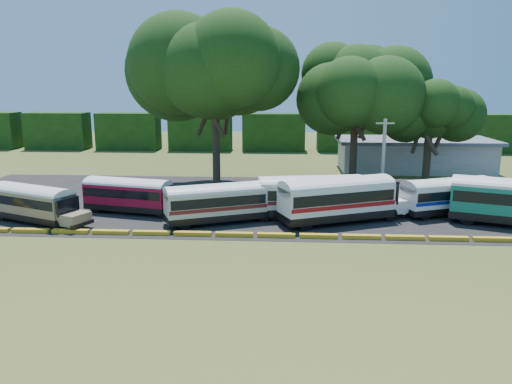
# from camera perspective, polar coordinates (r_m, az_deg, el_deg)

# --- Properties ---
(ground) EXTENTS (160.00, 160.00, 0.00)m
(ground) POSITION_cam_1_polar(r_m,az_deg,el_deg) (34.74, -0.20, -5.65)
(ground) COLOR #314316
(ground) RESTS_ON ground
(asphalt_strip) EXTENTS (64.00, 24.00, 0.02)m
(asphalt_strip) POSITION_cam_1_polar(r_m,az_deg,el_deg) (46.25, 2.02, -1.08)
(asphalt_strip) COLOR black
(asphalt_strip) RESTS_ON ground
(curb) EXTENTS (53.70, 0.45, 0.30)m
(curb) POSITION_cam_1_polar(r_m,az_deg,el_deg) (35.65, -0.10, -4.92)
(curb) COLOR gold
(curb) RESTS_ON ground
(terminal_building) EXTENTS (19.00, 9.00, 4.00)m
(terminal_building) POSITION_cam_1_polar(r_m,az_deg,el_deg) (65.50, 17.58, 4.12)
(terminal_building) COLOR beige
(terminal_building) RESTS_ON ground
(treeline_backdrop) EXTENTS (130.00, 4.00, 6.00)m
(treeline_backdrop) POSITION_cam_1_polar(r_m,az_deg,el_deg) (81.37, 2.06, 6.86)
(treeline_backdrop) COLOR black
(treeline_backdrop) RESTS_ON ground
(bus_beige) EXTENTS (9.14, 5.57, 2.96)m
(bus_beige) POSITION_cam_1_polar(r_m,az_deg,el_deg) (42.63, -24.04, -0.99)
(bus_beige) COLOR black
(bus_beige) RESTS_ON ground
(bus_red) EXTENTS (9.29, 4.22, 2.97)m
(bus_red) POSITION_cam_1_polar(r_m,az_deg,el_deg) (43.13, -14.17, -0.13)
(bus_red) COLOR black
(bus_red) RESTS_ON ground
(bus_cream_west) EXTENTS (9.65, 5.91, 3.13)m
(bus_cream_west) POSITION_cam_1_polar(r_m,az_deg,el_deg) (38.87, -4.35, -1.03)
(bus_cream_west) COLOR black
(bus_cream_west) RESTS_ON ground
(bus_cream_east) EXTENTS (10.64, 4.41, 3.40)m
(bus_cream_east) POSITION_cam_1_polar(r_m,az_deg,el_deg) (40.89, 6.50, -0.18)
(bus_cream_east) COLOR black
(bus_cream_east) RESTS_ON ground
(bus_white_red) EXTENTS (11.13, 6.85, 3.61)m
(bus_white_red) POSITION_cam_1_polar(r_m,az_deg,el_deg) (39.38, 9.48, -0.58)
(bus_white_red) COLOR black
(bus_white_red) RESTS_ON ground
(bus_white_blue) EXTENTS (9.58, 5.70, 3.09)m
(bus_white_blue) POSITION_cam_1_polar(r_m,az_deg,el_deg) (44.24, 21.15, -0.22)
(bus_white_blue) COLOR black
(bus_white_blue) RESTS_ON ground
(tree_west) EXTENTS (13.69, 13.69, 17.06)m
(tree_west) POSITION_cam_1_polar(r_m,az_deg,el_deg) (51.94, -4.73, 13.70)
(tree_west) COLOR #322519
(tree_west) RESTS_ON ground
(tree_center) EXTENTS (10.70, 10.70, 14.74)m
(tree_center) POSITION_cam_1_polar(r_m,az_deg,el_deg) (54.54, 11.39, 12.13)
(tree_center) COLOR #322519
(tree_center) RESTS_ON ground
(tree_east) EXTENTS (7.64, 7.64, 10.60)m
(tree_east) POSITION_cam_1_polar(r_m,az_deg,el_deg) (55.86, 19.30, 8.57)
(tree_east) COLOR #322519
(tree_east) RESTS_ON ground
(utility_pole) EXTENTS (1.60, 0.30, 7.69)m
(utility_pole) POSITION_cam_1_polar(r_m,az_deg,el_deg) (45.63, 14.32, 3.41)
(utility_pole) COLOR gray
(utility_pole) RESTS_ON ground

